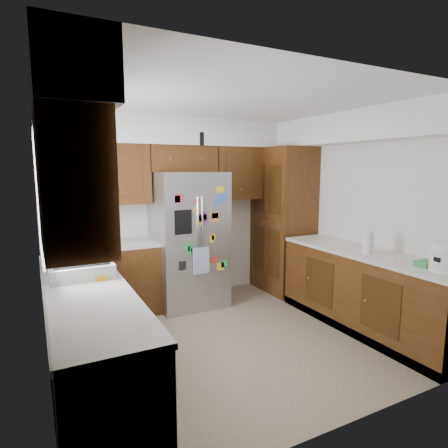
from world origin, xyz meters
The scene contains 12 objects.
floor centered at (0.00, 0.00, 0.00)m, with size 3.60×3.60×0.00m, color tan.
room_shell centered at (-0.11, 0.36, 1.82)m, with size 3.64×3.24×2.52m.
left_counter_run centered at (-1.36, 0.03, 0.43)m, with size 1.36×3.20×0.92m.
right_counter_run centered at (1.50, -0.47, 0.42)m, with size 0.63×2.25×0.92m.
pantry centered at (1.50, 1.15, 1.07)m, with size 0.60×0.90×2.15m, color #3C240B.
fridge centered at (0.00, 1.20, 0.90)m, with size 0.90×0.79×1.80m.
bridge_cabinet centered at (0.00, 1.43, 1.98)m, with size 0.96×0.34×0.35m, color #3C240B.
fridge_top_items centered at (-0.01, 1.37, 2.27)m, with size 0.82×0.30×0.25m.
sink_assembly centered at (-1.50, 0.10, 0.99)m, with size 0.52×0.71×0.37m.
left_counter_clutter centered at (-1.46, 0.82, 1.05)m, with size 0.38×0.83×0.38m.
rice_cooker centered at (1.50, -1.38, 1.06)m, with size 0.32×0.31×0.28m.
paper_towel centered at (1.40, -0.55, 1.04)m, with size 0.11×0.11×0.24m, color white.
Camera 1 is at (-1.83, -3.40, 1.86)m, focal length 30.00 mm.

